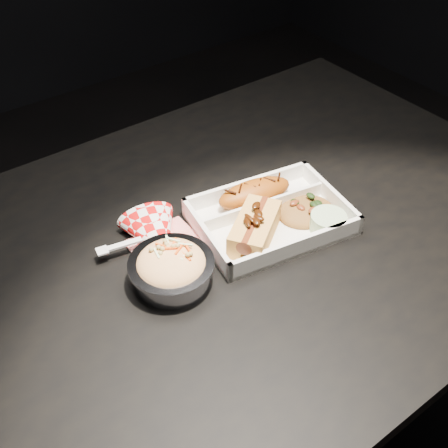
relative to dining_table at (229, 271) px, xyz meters
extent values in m
cube|color=black|center=(0.00, 0.00, 0.08)|extent=(1.20, 0.80, 0.03)
cylinder|color=black|center=(0.55, 0.35, -0.30)|extent=(0.05, 0.05, 0.72)
cube|color=white|center=(0.07, -0.02, 0.09)|extent=(0.28, 0.22, 0.01)
cube|color=white|center=(0.09, 0.06, 0.11)|extent=(0.25, 0.05, 0.04)
cube|color=white|center=(0.06, -0.11, 0.11)|extent=(0.25, 0.05, 0.04)
cube|color=white|center=(-0.05, 0.00, 0.11)|extent=(0.04, 0.18, 0.04)
cube|color=white|center=(0.19, -0.04, 0.11)|extent=(0.04, 0.18, 0.04)
cube|color=white|center=(0.07, 0.00, 0.11)|extent=(0.23, 0.05, 0.03)
ellipsoid|color=#A04B10|center=(0.08, 0.03, 0.12)|extent=(0.15, 0.08, 0.04)
cube|color=#E6A74E|center=(0.03, -0.05, 0.12)|extent=(0.11, 0.09, 0.04)
cube|color=#E6A74E|center=(0.01, -0.03, 0.12)|extent=(0.11, 0.09, 0.04)
cylinder|color=brown|center=(0.02, -0.04, 0.13)|extent=(0.11, 0.09, 0.03)
ellipsoid|color=#95602B|center=(0.13, -0.04, 0.11)|extent=(0.11, 0.10, 0.03)
cylinder|color=#B4D39F|center=(0.13, -0.10, 0.11)|extent=(0.06, 0.06, 0.03)
cylinder|color=silver|center=(-0.14, -0.03, 0.11)|extent=(0.12, 0.12, 0.04)
cylinder|color=silver|center=(-0.14, -0.03, 0.13)|extent=(0.13, 0.13, 0.01)
ellipsoid|color=beige|center=(-0.14, -0.03, 0.13)|extent=(0.11, 0.11, 0.04)
cube|color=red|center=(-0.10, 0.04, 0.09)|extent=(0.11, 0.09, 0.00)
cone|color=red|center=(-0.11, 0.05, 0.11)|extent=(0.12, 0.13, 0.10)
cube|color=white|center=(-0.16, 0.06, 0.11)|extent=(0.06, 0.02, 0.00)
cube|color=white|center=(-0.20, 0.07, 0.11)|extent=(0.02, 0.02, 0.00)
camera|label=1|loc=(-0.42, -0.55, 0.73)|focal=45.00mm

